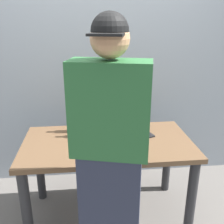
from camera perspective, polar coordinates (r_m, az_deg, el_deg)
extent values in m
plane|color=slate|center=(2.51, -0.88, -21.57)|extent=(8.00, 8.00, 0.00)
cube|color=brown|center=(2.11, -0.98, -6.95)|extent=(1.36, 0.73, 0.04)
cylinder|color=#2D2D30|center=(2.10, -18.38, -20.15)|extent=(0.08, 0.08, 0.69)
cylinder|color=#2D2D30|center=(2.19, 17.12, -17.98)|extent=(0.08, 0.08, 0.69)
cylinder|color=#2D2D30|center=(2.58, -15.73, -11.57)|extent=(0.08, 0.08, 0.69)
cylinder|color=#2D2D30|center=(2.66, 12.10, -10.23)|extent=(0.08, 0.08, 0.69)
cube|color=black|center=(2.20, 4.71, -5.07)|extent=(0.36, 0.30, 0.01)
cube|color=#232326|center=(2.18, 4.94, -5.04)|extent=(0.28, 0.20, 0.00)
cube|color=black|center=(2.28, 2.86, -1.37)|extent=(0.32, 0.20, 0.19)
cube|color=black|center=(2.28, 2.91, -1.40)|extent=(0.29, 0.18, 0.17)
cylinder|color=#333333|center=(2.16, -6.77, -3.42)|extent=(0.07, 0.07, 0.16)
cone|color=#333333|center=(2.13, -6.87, -1.11)|extent=(0.07, 0.07, 0.02)
cylinder|color=#333333|center=(2.11, -6.92, 0.10)|extent=(0.03, 0.03, 0.07)
cylinder|color=#BFB74C|center=(2.10, -6.97, 1.19)|extent=(0.03, 0.03, 0.01)
cylinder|color=#B3D1A3|center=(2.16, -6.78, -3.22)|extent=(0.07, 0.07, 0.06)
cylinder|color=brown|center=(2.26, -8.81, -2.24)|extent=(0.07, 0.07, 0.18)
cone|color=brown|center=(2.23, -8.94, 0.14)|extent=(0.07, 0.07, 0.02)
cylinder|color=brown|center=(2.21, -9.01, 1.26)|extent=(0.03, 0.03, 0.07)
cylinder|color=#BFB74C|center=(2.20, -9.06, 2.25)|extent=(0.03, 0.03, 0.01)
cylinder|color=#ACDBE3|center=(2.26, -8.82, -2.03)|extent=(0.07, 0.07, 0.06)
cylinder|color=#1E5123|center=(2.24, -3.62, -2.07)|extent=(0.06, 0.06, 0.19)
cone|color=#1E5123|center=(2.21, -3.68, 0.47)|extent=(0.06, 0.06, 0.02)
cylinder|color=#1E5123|center=(2.19, -3.71, 1.80)|extent=(0.03, 0.03, 0.09)
cylinder|color=#BFB74C|center=(2.17, -3.74, 3.03)|extent=(0.03, 0.03, 0.01)
cylinder|color=#56C9E2|center=(2.24, -3.62, -1.84)|extent=(0.06, 0.06, 0.07)
cube|color=#2D3347|center=(1.82, -0.36, -21.64)|extent=(0.41, 0.28, 0.90)
cube|color=#2D6B38|center=(1.45, -0.43, 0.53)|extent=(0.49, 0.31, 0.55)
sphere|color=tan|center=(1.37, -0.47, 15.95)|extent=(0.21, 0.21, 0.21)
sphere|color=black|center=(1.37, -0.47, 17.47)|extent=(0.20, 0.20, 0.20)
cube|color=black|center=(1.25, -1.35, 16.76)|extent=(0.19, 0.15, 0.01)
cube|color=#99A3AD|center=(2.63, -2.54, 11.98)|extent=(6.00, 0.10, 2.60)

